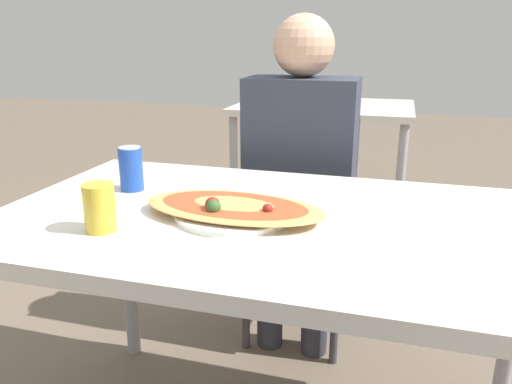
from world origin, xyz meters
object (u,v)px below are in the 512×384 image
chair_far_seated (304,212)px  dining_table (277,243)px  person_seated (300,162)px  soda_can (131,169)px  pizza_main (233,208)px  drink_glass (100,208)px

chair_far_seated → dining_table: bearing=95.1°
dining_table → chair_far_seated: size_ratio=1.61×
person_seated → soda_can: 0.65m
chair_far_seated → person_seated: person_seated is taller
person_seated → pizza_main: 0.65m
dining_table → drink_glass: (-0.36, -0.20, 0.13)m
soda_can → person_seated: bearing=53.8°
pizza_main → drink_glass: 0.31m
dining_table → drink_glass: 0.43m
chair_far_seated → soda_can: bearing=58.9°
dining_table → pizza_main: (-0.10, -0.03, 0.09)m
soda_can → drink_glass: (0.09, -0.30, -0.01)m
dining_table → pizza_main: 0.14m
dining_table → soda_can: bearing=167.9°
person_seated → drink_glass: 0.88m
chair_far_seated → soda_can: 0.81m
person_seated → pizza_main: (-0.04, -0.65, 0.04)m
pizza_main → drink_glass: (-0.26, -0.17, 0.03)m
pizza_main → dining_table: bearing=17.1°
dining_table → person_seated: bearing=96.0°
pizza_main → soda_can: 0.37m
chair_far_seated → pizza_main: 0.81m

